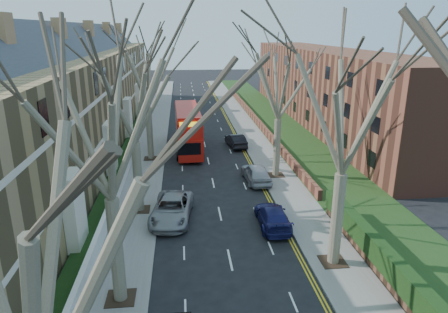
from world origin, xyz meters
name	(u,v)px	position (x,y,z in m)	size (l,w,h in m)	color
pavement_left	(155,132)	(-6.00, 39.00, 0.06)	(3.00, 102.00, 0.12)	slate
pavement_right	(248,130)	(6.00, 39.00, 0.06)	(3.00, 102.00, 0.12)	slate
terrace_left	(71,101)	(-13.65, 31.00, 5.53)	(9.70, 78.00, 13.60)	olive
flats_right	(326,86)	(17.46, 43.00, 4.98)	(13.97, 54.00, 10.00)	brown
front_wall_left	(134,146)	(-7.65, 31.00, 0.62)	(0.30, 78.00, 1.00)	white
grass_verge_right	(282,128)	(10.50, 39.00, 0.15)	(6.00, 102.00, 0.06)	#1E3A15
tree_left_near	(5,242)	(-5.70, -4.00, 8.93)	(9.80, 9.80, 13.73)	#6C614D
tree_left_mid	(103,106)	(-5.70, 6.00, 9.56)	(10.50, 10.50, 14.71)	#6C614D
tree_left_far	(131,83)	(-5.70, 16.00, 9.24)	(10.15, 10.15, 14.22)	#6C614D
tree_left_dist	(146,63)	(-5.70, 28.00, 9.56)	(10.50, 10.50, 14.71)	#6C614D
tree_right_mid	(349,94)	(5.70, 8.00, 9.56)	(10.50, 10.50, 14.71)	#6C614D
tree_right_far	(280,71)	(5.70, 22.00, 9.24)	(10.15, 10.15, 14.22)	#6C614D
double_decker_bus	(188,130)	(-1.88, 30.95, 2.21)	(2.99, 10.82, 4.50)	#B0140C
car_left_far	(172,209)	(-3.36, 14.48, 0.78)	(2.60, 5.64, 1.57)	gray
car_right_near	(273,216)	(3.32, 12.80, 0.69)	(1.93, 4.76, 1.38)	#181954
car_right_mid	(256,173)	(3.69, 20.91, 0.80)	(1.89, 4.69, 1.60)	#97989F
car_right_far	(236,140)	(3.40, 31.66, 0.73)	(1.54, 4.43, 1.46)	black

